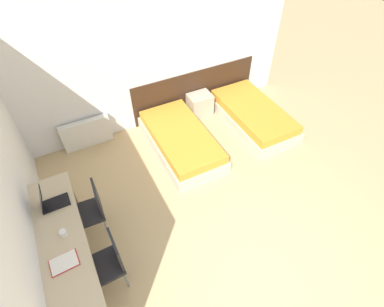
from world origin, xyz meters
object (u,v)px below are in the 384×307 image
bed_near_window (181,141)px  bed_near_door (253,116)px  nightstand (200,105)px  laptop (51,202)px  chair_near_laptop (91,209)px  chair_near_notebook (108,261)px

bed_near_window → bed_near_door: (1.59, 0.00, 0.00)m
bed_near_window → nightstand: nightstand is taller
laptop → nightstand: bearing=27.2°
chair_near_laptop → laptop: bearing=170.7°
chair_near_laptop → laptop: laptop is taller
bed_near_window → chair_near_laptop: chair_near_laptop is taller
bed_near_window → laptop: bearing=-158.8°
chair_near_laptop → chair_near_notebook: (0.00, -0.83, 0.00)m
chair_near_laptop → nightstand: bearing=36.6°
bed_near_window → laptop: laptop is taller
laptop → bed_near_door: bearing=11.7°
bed_near_window → laptop: size_ratio=5.43×
nightstand → chair_near_notebook: chair_near_notebook is taller
bed_near_door → nightstand: bearing=136.5°
chair_near_notebook → laptop: 1.06m
bed_near_window → chair_near_notebook: 2.56m
nightstand → chair_near_notebook: bearing=-135.7°
bed_near_door → chair_near_notebook: size_ratio=2.09×
laptop → bed_near_window: bearing=20.2°
bed_near_window → nightstand: bearing=43.5°
chair_near_laptop → laptop: size_ratio=2.60×
bed_near_window → chair_near_notebook: size_ratio=2.09×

